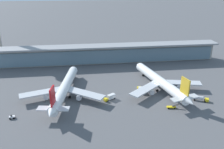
# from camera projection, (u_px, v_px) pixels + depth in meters

# --- Properties ---
(ground_plane) EXTENTS (1200.00, 1200.00, 0.00)m
(ground_plane) POSITION_uv_depth(u_px,v_px,m) (116.00, 100.00, 135.60)
(ground_plane) COLOR #515154
(airliner_left_stand) EXTENTS (49.14, 64.54, 17.23)m
(airliner_left_stand) POSITION_uv_depth(u_px,v_px,m) (64.00, 89.00, 137.67)
(airliner_left_stand) COLOR white
(airliner_left_stand) RESTS_ON ground
(airliner_centre_stand) EXTENTS (48.40, 63.98, 17.23)m
(airliner_centre_stand) POSITION_uv_depth(u_px,v_px,m) (161.00, 82.00, 146.34)
(airliner_centre_stand) COLOR white
(airliner_centre_stand) RESTS_ON ground
(service_truck_near_nose_yellow) EXTENTS (2.57, 7.37, 3.10)m
(service_truck_near_nose_yellow) POSITION_uv_depth(u_px,v_px,m) (141.00, 89.00, 144.86)
(service_truck_near_nose_yellow) COLOR yellow
(service_truck_near_nose_yellow) RESTS_ON ground
(service_truck_under_wing_white) EXTENTS (3.11, 2.17, 2.05)m
(service_truck_under_wing_white) POSITION_uv_depth(u_px,v_px,m) (12.00, 117.00, 118.17)
(service_truck_under_wing_white) COLOR silver
(service_truck_under_wing_white) RESTS_ON ground
(service_truck_mid_apron_yellow) EXTENTS (7.44, 5.73, 3.10)m
(service_truck_mid_apron_yellow) POSITION_uv_depth(u_px,v_px,m) (110.00, 97.00, 135.82)
(service_truck_mid_apron_yellow) COLOR yellow
(service_truck_mid_apron_yellow) RESTS_ON ground
(service_truck_by_tail_yellow) EXTENTS (6.89, 2.27, 2.70)m
(service_truck_by_tail_yellow) POSITION_uv_depth(u_px,v_px,m) (172.00, 107.00, 127.44)
(service_truck_by_tail_yellow) COLOR yellow
(service_truck_by_tail_yellow) RESTS_ON ground
(service_truck_on_taxiway_yellow) EXTENTS (8.77, 5.58, 2.95)m
(service_truck_on_taxiway_yellow) POSITION_uv_depth(u_px,v_px,m) (200.00, 98.00, 134.66)
(service_truck_on_taxiway_yellow) COLOR yellow
(service_truck_on_taxiway_yellow) RESTS_ON ground
(terminal_building) EXTENTS (186.02, 12.80, 15.20)m
(terminal_building) POSITION_uv_depth(u_px,v_px,m) (105.00, 53.00, 191.62)
(terminal_building) COLOR #9E998E
(terminal_building) RESTS_ON ground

